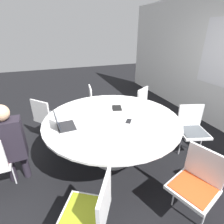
{
  "coord_description": "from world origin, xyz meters",
  "views": [
    {
      "loc": [
        2.22,
        -0.83,
        1.97
      ],
      "look_at": [
        0.0,
        0.0,
        0.85
      ],
      "focal_mm": 28.0,
      "sensor_mm": 36.0,
      "label": 1
    }
  ],
  "objects_px": {
    "chair_6": "(47,116)",
    "person_0": "(9,141)",
    "chair_3": "(192,127)",
    "chair_5": "(97,101)",
    "laptop": "(63,124)",
    "chair_1": "(91,211)",
    "chair_4": "(147,105)",
    "spiral_notebook": "(117,108)",
    "chair_2": "(197,181)",
    "handbag": "(206,181)",
    "cell_phone": "(129,121)"
  },
  "relations": [
    {
      "from": "cell_phone",
      "to": "chair_4",
      "type": "bearing_deg",
      "value": 136.62
    },
    {
      "from": "spiral_notebook",
      "to": "chair_2",
      "type": "bearing_deg",
      "value": 11.07
    },
    {
      "from": "chair_6",
      "to": "chair_4",
      "type": "bearing_deg",
      "value": 43.23
    },
    {
      "from": "chair_4",
      "to": "chair_2",
      "type": "bearing_deg",
      "value": 41.33
    },
    {
      "from": "chair_2",
      "to": "chair_6",
      "type": "bearing_deg",
      "value": 14.07
    },
    {
      "from": "chair_5",
      "to": "laptop",
      "type": "bearing_deg",
      "value": -23.76
    },
    {
      "from": "chair_6",
      "to": "person_0",
      "type": "bearing_deg",
      "value": -66.27
    },
    {
      "from": "chair_2",
      "to": "chair_5",
      "type": "height_order",
      "value": "same"
    },
    {
      "from": "handbag",
      "to": "chair_6",
      "type": "bearing_deg",
      "value": -136.95
    },
    {
      "from": "chair_3",
      "to": "cell_phone",
      "type": "distance_m",
      "value": 1.16
    },
    {
      "from": "person_0",
      "to": "chair_3",
      "type": "bearing_deg",
      "value": -8.02
    },
    {
      "from": "chair_1",
      "to": "spiral_notebook",
      "type": "relative_size",
      "value": 3.47
    },
    {
      "from": "laptop",
      "to": "handbag",
      "type": "bearing_deg",
      "value": -123.84
    },
    {
      "from": "person_0",
      "to": "spiral_notebook",
      "type": "distance_m",
      "value": 1.65
    },
    {
      "from": "chair_5",
      "to": "person_0",
      "type": "height_order",
      "value": "person_0"
    },
    {
      "from": "chair_2",
      "to": "chair_4",
      "type": "bearing_deg",
      "value": -35.58
    },
    {
      "from": "chair_1",
      "to": "chair_5",
      "type": "bearing_deg",
      "value": 14.41
    },
    {
      "from": "chair_5",
      "to": "spiral_notebook",
      "type": "height_order",
      "value": "chair_5"
    },
    {
      "from": "person_0",
      "to": "laptop",
      "type": "height_order",
      "value": "person_0"
    },
    {
      "from": "person_0",
      "to": "handbag",
      "type": "bearing_deg",
      "value": -25.68
    },
    {
      "from": "chair_1",
      "to": "chair_4",
      "type": "relative_size",
      "value": 1.0
    },
    {
      "from": "chair_2",
      "to": "cell_phone",
      "type": "bearing_deg",
      "value": -2.58
    },
    {
      "from": "chair_2",
      "to": "spiral_notebook",
      "type": "bearing_deg",
      "value": -8.11
    },
    {
      "from": "chair_3",
      "to": "chair_5",
      "type": "height_order",
      "value": "same"
    },
    {
      "from": "handbag",
      "to": "person_0",
      "type": "bearing_deg",
      "value": -113.38
    },
    {
      "from": "chair_5",
      "to": "chair_3",
      "type": "bearing_deg",
      "value": 43.88
    },
    {
      "from": "chair_1",
      "to": "chair_3",
      "type": "bearing_deg",
      "value": -34.58
    },
    {
      "from": "chair_3",
      "to": "spiral_notebook",
      "type": "bearing_deg",
      "value": -12.71
    },
    {
      "from": "chair_2",
      "to": "chair_3",
      "type": "bearing_deg",
      "value": -59.88
    },
    {
      "from": "chair_3",
      "to": "spiral_notebook",
      "type": "xyz_separation_m",
      "value": [
        -0.62,
        -1.11,
        0.26
      ]
    },
    {
      "from": "chair_1",
      "to": "handbag",
      "type": "height_order",
      "value": "chair_1"
    },
    {
      "from": "chair_2",
      "to": "spiral_notebook",
      "type": "relative_size",
      "value": 3.47
    },
    {
      "from": "chair_6",
      "to": "person_0",
      "type": "distance_m",
      "value": 1.12
    },
    {
      "from": "laptop",
      "to": "handbag",
      "type": "height_order",
      "value": "laptop"
    },
    {
      "from": "spiral_notebook",
      "to": "cell_phone",
      "type": "bearing_deg",
      "value": -1.48
    },
    {
      "from": "chair_3",
      "to": "person_0",
      "type": "distance_m",
      "value": 2.74
    },
    {
      "from": "chair_1",
      "to": "chair_4",
      "type": "xyz_separation_m",
      "value": [
        -1.96,
        1.75,
        0.0
      ]
    },
    {
      "from": "chair_2",
      "to": "chair_5",
      "type": "distance_m",
      "value": 2.62
    },
    {
      "from": "cell_phone",
      "to": "laptop",
      "type": "bearing_deg",
      "value": -99.83
    },
    {
      "from": "chair_2",
      "to": "cell_phone",
      "type": "height_order",
      "value": "chair_2"
    },
    {
      "from": "laptop",
      "to": "spiral_notebook",
      "type": "xyz_separation_m",
      "value": [
        -0.33,
        0.94,
        -0.04
      ]
    },
    {
      "from": "chair_6",
      "to": "handbag",
      "type": "bearing_deg",
      "value": 1.47
    },
    {
      "from": "chair_3",
      "to": "laptop",
      "type": "distance_m",
      "value": 2.09
    },
    {
      "from": "chair_5",
      "to": "laptop",
      "type": "height_order",
      "value": "laptop"
    },
    {
      "from": "chair_1",
      "to": "spiral_notebook",
      "type": "xyz_separation_m",
      "value": [
        -1.49,
        0.85,
        0.26
      ]
    },
    {
      "from": "chair_3",
      "to": "chair_2",
      "type": "bearing_deg",
      "value": 65.64
    },
    {
      "from": "laptop",
      "to": "spiral_notebook",
      "type": "bearing_deg",
      "value": -72.79
    },
    {
      "from": "chair_2",
      "to": "laptop",
      "type": "xyz_separation_m",
      "value": [
        -1.22,
        -1.24,
        0.3
      ]
    },
    {
      "from": "laptop",
      "to": "person_0",
      "type": "bearing_deg",
      "value": 88.75
    },
    {
      "from": "chair_6",
      "to": "handbag",
      "type": "height_order",
      "value": "chair_6"
    }
  ]
}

